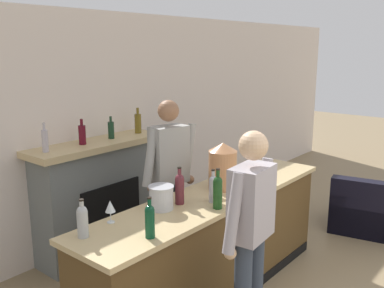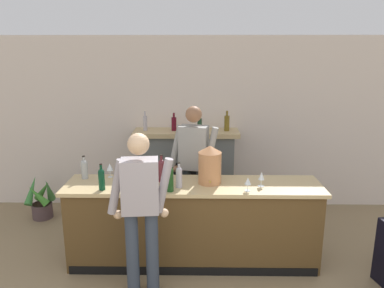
{
  "view_description": "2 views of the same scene",
  "coord_description": "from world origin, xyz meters",
  "views": [
    {
      "loc": [
        -3.16,
        0.06,
        2.34
      ],
      "look_at": [
        -0.06,
        2.65,
        1.42
      ],
      "focal_mm": 40.0,
      "sensor_mm": 36.0,
      "label": 1
    },
    {
      "loc": [
        -0.1,
        -1.82,
        2.53
      ],
      "look_at": [
        -0.17,
        2.79,
        1.37
      ],
      "focal_mm": 35.0,
      "sensor_mm": 36.0,
      "label": 2
    }
  ],
  "objects": [
    {
      "name": "wall_back_panel",
      "position": [
        0.0,
        4.11,
        1.38
      ],
      "size": [
        12.0,
        0.07,
        2.75
      ],
      "color": "silver",
      "rests_on": "ground_plane"
    },
    {
      "name": "bar_counter",
      "position": [
        -0.15,
        2.3,
        0.51
      ],
      "size": [
        3.0,
        0.66,
        1.01
      ],
      "color": "brown",
      "rests_on": "ground_plane"
    },
    {
      "name": "fireplace_stone",
      "position": [
        -0.28,
        3.85,
        0.67
      ],
      "size": [
        1.62,
        0.52,
        1.63
      ],
      "color": "slate",
      "rests_on": "ground_plane"
    },
    {
      "name": "armchair_black",
      "position": [
        2.29,
        1.65,
        0.25
      ],
      "size": [
        0.93,
        0.98,
        0.74
      ],
      "color": "black",
      "rests_on": "ground_plane"
    },
    {
      "name": "person_customer",
      "position": [
        -0.66,
        1.59,
        0.99
      ],
      "size": [
        0.66,
        0.33,
        1.78
      ],
      "color": "#333C4B",
      "rests_on": "ground_plane"
    },
    {
      "name": "person_bartender",
      "position": [
        -0.15,
        2.86,
        1.03
      ],
      "size": [
        0.65,
        0.37,
        1.84
      ],
      "color": "#2E373C",
      "rests_on": "ground_plane"
    },
    {
      "name": "copper_dispenser",
      "position": [
        0.04,
        2.35,
        1.24
      ],
      "size": [
        0.27,
        0.31,
        0.45
      ],
      "color": "#BE7E50",
      "rests_on": "bar_counter"
    },
    {
      "name": "ice_bucket_steel",
      "position": [
        -0.72,
        2.43,
        1.11
      ],
      "size": [
        0.22,
        0.22,
        0.2
      ],
      "color": "silver",
      "rests_on": "bar_counter"
    },
    {
      "name": "wine_bottle_port_short",
      "position": [
        -1.17,
        2.11,
        1.14
      ],
      "size": [
        0.07,
        0.07,
        0.3
      ],
      "color": "#0C3F25",
      "rests_on": "bar_counter"
    },
    {
      "name": "wine_bottle_rose_blush",
      "position": [
        -1.47,
        2.48,
        1.14
      ],
      "size": [
        0.08,
        0.08,
        0.29
      ],
      "color": "#A6AAAC",
      "rests_on": "bar_counter"
    },
    {
      "name": "wine_bottle_riesling_slim",
      "position": [
        -0.4,
        2.07,
        1.16
      ],
      "size": [
        0.08,
        0.08,
        0.35
      ],
      "color": "#173F17",
      "rests_on": "bar_counter"
    },
    {
      "name": "wine_bottle_cabernet_heavy",
      "position": [
        -0.31,
        2.19,
        1.14
      ],
      "size": [
        0.07,
        0.07,
        0.3
      ],
      "color": "#B3B0BD",
      "rests_on": "bar_counter"
    },
    {
      "name": "wine_bottle_chardonnay_pale",
      "position": [
        -0.53,
        2.39,
        1.16
      ],
      "size": [
        0.08,
        0.08,
        0.33
      ],
      "color": "#5C222A",
      "rests_on": "bar_counter"
    },
    {
      "name": "wine_glass_mid_counter",
      "position": [
        0.46,
        2.1,
        1.12
      ],
      "size": [
        0.07,
        0.07,
        0.16
      ],
      "color": "silver",
      "rests_on": "bar_counter"
    },
    {
      "name": "wine_glass_back_row",
      "position": [
        -1.18,
        2.53,
        1.14
      ],
      "size": [
        0.08,
        0.08,
        0.18
      ],
      "color": "silver",
      "rests_on": "bar_counter"
    },
    {
      "name": "wine_glass_front_left",
      "position": [
        0.63,
        2.24,
        1.13
      ],
      "size": [
        0.08,
        0.08,
        0.17
      ],
      "color": "silver",
      "rests_on": "bar_counter"
    }
  ]
}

